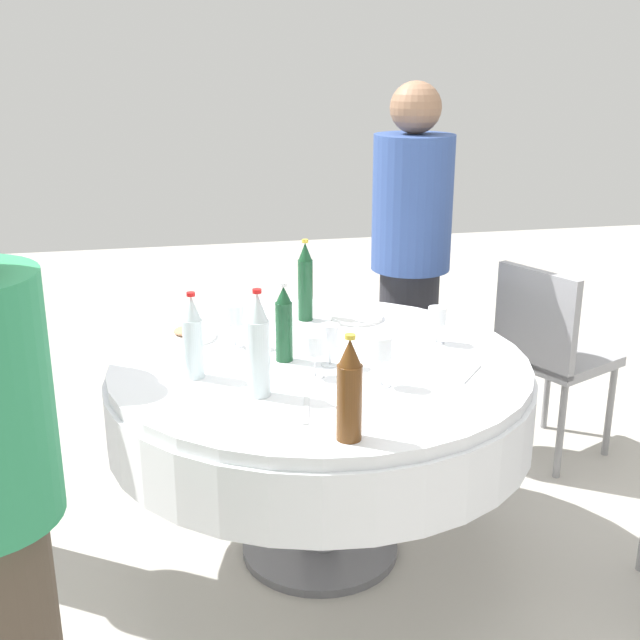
{
  "coord_description": "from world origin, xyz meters",
  "views": [
    {
      "loc": [
        2.46,
        -0.51,
        1.71
      ],
      "look_at": [
        0.0,
        0.0,
        0.88
      ],
      "focal_mm": 45.38,
      "sensor_mm": 36.0,
      "label": 1
    }
  ],
  "objects_px": {
    "bottle_brown_rear": "(349,391)",
    "wine_glass_right": "(382,351)",
    "person_inner": "(410,264)",
    "chair_north": "(548,347)",
    "bottle_clear_front": "(258,347)",
    "plate_far": "(186,335)",
    "bottle_clear_mid": "(193,338)",
    "plate_near": "(356,317)",
    "wine_glass_front": "(315,346)",
    "wine_glass_north": "(234,317)",
    "wine_glass_near": "(437,318)",
    "bottle_dark_green_inner": "(305,283)",
    "bottle_dark_green_right": "(284,325)",
    "wine_glass_left": "(330,338)",
    "dining_table": "(320,400)"
  },
  "relations": [
    {
      "from": "bottle_clear_mid",
      "to": "wine_glass_left",
      "type": "distance_m",
      "value": 0.44
    },
    {
      "from": "wine_glass_right",
      "to": "wine_glass_north",
      "type": "bearing_deg",
      "value": -137.89
    },
    {
      "from": "bottle_brown_rear",
      "to": "person_inner",
      "type": "distance_m",
      "value": 1.5
    },
    {
      "from": "bottle_clear_mid",
      "to": "wine_glass_front",
      "type": "relative_size",
      "value": 1.97
    },
    {
      "from": "dining_table",
      "to": "wine_glass_near",
      "type": "xyz_separation_m",
      "value": [
        -0.07,
        0.43,
        0.24
      ]
    },
    {
      "from": "bottle_dark_green_inner",
      "to": "bottle_clear_front",
      "type": "bearing_deg",
      "value": -21.63
    },
    {
      "from": "bottle_clear_front",
      "to": "wine_glass_front",
      "type": "distance_m",
      "value": 0.22
    },
    {
      "from": "bottle_brown_rear",
      "to": "bottle_clear_front",
      "type": "distance_m",
      "value": 0.39
    },
    {
      "from": "wine_glass_right",
      "to": "wine_glass_north",
      "type": "relative_size",
      "value": 1.06
    },
    {
      "from": "bottle_clear_mid",
      "to": "chair_north",
      "type": "bearing_deg",
      "value": 110.83
    },
    {
      "from": "bottle_clear_front",
      "to": "plate_far",
      "type": "relative_size",
      "value": 1.52
    },
    {
      "from": "wine_glass_front",
      "to": "plate_near",
      "type": "bearing_deg",
      "value": 153.32
    },
    {
      "from": "wine_glass_north",
      "to": "chair_north",
      "type": "bearing_deg",
      "value": 103.26
    },
    {
      "from": "bottle_clear_mid",
      "to": "bottle_brown_rear",
      "type": "distance_m",
      "value": 0.64
    },
    {
      "from": "bottle_dark_green_inner",
      "to": "plate_far",
      "type": "height_order",
      "value": "bottle_dark_green_inner"
    },
    {
      "from": "bottle_brown_rear",
      "to": "wine_glass_left",
      "type": "bearing_deg",
      "value": 173.01
    },
    {
      "from": "dining_table",
      "to": "bottle_dark_green_right",
      "type": "relative_size",
      "value": 5.33
    },
    {
      "from": "wine_glass_north",
      "to": "bottle_dark_green_right",
      "type": "bearing_deg",
      "value": 40.42
    },
    {
      "from": "wine_glass_north",
      "to": "chair_north",
      "type": "height_order",
      "value": "wine_glass_north"
    },
    {
      "from": "bottle_dark_green_inner",
      "to": "wine_glass_front",
      "type": "height_order",
      "value": "bottle_dark_green_inner"
    },
    {
      "from": "bottle_dark_green_right",
      "to": "plate_far",
      "type": "bearing_deg",
      "value": -133.21
    },
    {
      "from": "person_inner",
      "to": "chair_north",
      "type": "relative_size",
      "value": 1.85
    },
    {
      "from": "plate_far",
      "to": "chair_north",
      "type": "distance_m",
      "value": 1.56
    },
    {
      "from": "bottle_dark_green_right",
      "to": "plate_near",
      "type": "distance_m",
      "value": 0.52
    },
    {
      "from": "bottle_brown_rear",
      "to": "plate_far",
      "type": "bearing_deg",
      "value": -156.79
    },
    {
      "from": "bottle_brown_rear",
      "to": "bottle_clear_front",
      "type": "relative_size",
      "value": 0.89
    },
    {
      "from": "plate_far",
      "to": "bottle_clear_front",
      "type": "bearing_deg",
      "value": 18.77
    },
    {
      "from": "bottle_clear_front",
      "to": "person_inner",
      "type": "xyz_separation_m",
      "value": [
        -1.03,
        0.8,
        -0.05
      ]
    },
    {
      "from": "wine_glass_right",
      "to": "plate_far",
      "type": "xyz_separation_m",
      "value": [
        -0.56,
        -0.57,
        -0.1
      ]
    },
    {
      "from": "person_inner",
      "to": "bottle_clear_mid",
      "type": "bearing_deg",
      "value": -103.28
    },
    {
      "from": "wine_glass_near",
      "to": "bottle_dark_green_inner",
      "type": "bearing_deg",
      "value": -130.86
    },
    {
      "from": "plate_near",
      "to": "plate_far",
      "type": "bearing_deg",
      "value": -82.31
    },
    {
      "from": "bottle_brown_rear",
      "to": "wine_glass_front",
      "type": "bearing_deg",
      "value": -179.56
    },
    {
      "from": "wine_glass_front",
      "to": "wine_glass_right",
      "type": "xyz_separation_m",
      "value": [
        0.11,
        0.19,
        0.01
      ]
    },
    {
      "from": "bottle_clear_mid",
      "to": "bottle_dark_green_inner",
      "type": "relative_size",
      "value": 0.89
    },
    {
      "from": "wine_glass_front",
      "to": "wine_glass_near",
      "type": "xyz_separation_m",
      "value": [
        -0.22,
        0.48,
        -0.01
      ]
    },
    {
      "from": "bottle_dark_green_right",
      "to": "plate_near",
      "type": "height_order",
      "value": "bottle_dark_green_right"
    },
    {
      "from": "wine_glass_front",
      "to": "wine_glass_right",
      "type": "height_order",
      "value": "wine_glass_right"
    },
    {
      "from": "bottle_clear_mid",
      "to": "chair_north",
      "type": "xyz_separation_m",
      "value": [
        -0.58,
        1.52,
        -0.35
      ]
    },
    {
      "from": "bottle_dark_green_inner",
      "to": "chair_north",
      "type": "bearing_deg",
      "value": 94.52
    },
    {
      "from": "wine_glass_front",
      "to": "wine_glass_north",
      "type": "xyz_separation_m",
      "value": [
        -0.33,
        -0.22,
        0.0
      ]
    },
    {
      "from": "bottle_dark_green_inner",
      "to": "bottle_dark_green_right",
      "type": "xyz_separation_m",
      "value": [
        0.41,
        -0.15,
        -0.02
      ]
    },
    {
      "from": "wine_glass_left",
      "to": "person_inner",
      "type": "distance_m",
      "value": 1.0
    },
    {
      "from": "bottle_dark_green_right",
      "to": "wine_glass_right",
      "type": "height_order",
      "value": "bottle_dark_green_right"
    },
    {
      "from": "bottle_clear_front",
      "to": "chair_north",
      "type": "height_order",
      "value": "bottle_clear_front"
    },
    {
      "from": "bottle_clear_front",
      "to": "wine_glass_front",
      "type": "relative_size",
      "value": 2.33
    },
    {
      "from": "wine_glass_near",
      "to": "bottle_clear_mid",
      "type": "bearing_deg",
      "value": -80.29
    },
    {
      "from": "wine_glass_north",
      "to": "bottle_clear_front",
      "type": "bearing_deg",
      "value": 3.38
    },
    {
      "from": "bottle_brown_rear",
      "to": "wine_glass_right",
      "type": "bearing_deg",
      "value": 151.04
    },
    {
      "from": "wine_glass_near",
      "to": "chair_north",
      "type": "xyz_separation_m",
      "value": [
        -0.43,
        0.67,
        -0.31
      ]
    }
  ]
}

